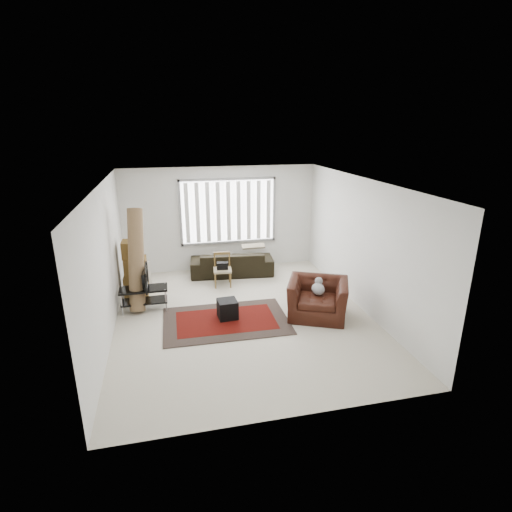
{
  "coord_description": "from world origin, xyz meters",
  "views": [
    {
      "loc": [
        -1.38,
        -7.14,
        3.71
      ],
      "look_at": [
        0.41,
        0.67,
        1.05
      ],
      "focal_mm": 28.0,
      "sensor_mm": 36.0,
      "label": 1
    }
  ],
  "objects_px": {
    "tv_stand": "(144,294)",
    "armchair": "(318,296)",
    "moving_boxes": "(135,270)",
    "sofa": "(232,259)",
    "side_chair": "(222,268)"
  },
  "relations": [
    {
      "from": "sofa",
      "to": "armchair",
      "type": "distance_m",
      "value": 3.01
    },
    {
      "from": "armchair",
      "to": "moving_boxes",
      "type": "bearing_deg",
      "value": 176.47
    },
    {
      "from": "tv_stand",
      "to": "sofa",
      "type": "height_order",
      "value": "sofa"
    },
    {
      "from": "armchair",
      "to": "side_chair",
      "type": "bearing_deg",
      "value": 152.97
    },
    {
      "from": "moving_boxes",
      "to": "sofa",
      "type": "relative_size",
      "value": 0.61
    },
    {
      "from": "tv_stand",
      "to": "armchair",
      "type": "height_order",
      "value": "armchair"
    },
    {
      "from": "tv_stand",
      "to": "side_chair",
      "type": "xyz_separation_m",
      "value": [
        1.79,
        0.96,
        0.09
      ]
    },
    {
      "from": "moving_boxes",
      "to": "armchair",
      "type": "xyz_separation_m",
      "value": [
        3.62,
        -1.9,
        -0.16
      ]
    },
    {
      "from": "tv_stand",
      "to": "side_chair",
      "type": "relative_size",
      "value": 1.23
    },
    {
      "from": "moving_boxes",
      "to": "sofa",
      "type": "height_order",
      "value": "moving_boxes"
    },
    {
      "from": "tv_stand",
      "to": "side_chair",
      "type": "bearing_deg",
      "value": 28.28
    },
    {
      "from": "moving_boxes",
      "to": "tv_stand",
      "type": "bearing_deg",
      "value": -76.62
    },
    {
      "from": "armchair",
      "to": "sofa",
      "type": "bearing_deg",
      "value": 139.49
    },
    {
      "from": "tv_stand",
      "to": "armchair",
      "type": "relative_size",
      "value": 0.66
    },
    {
      "from": "side_chair",
      "to": "sofa",
      "type": "bearing_deg",
      "value": 69.59
    }
  ]
}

